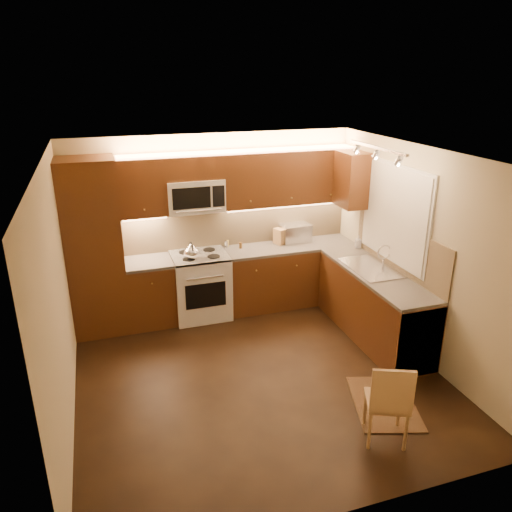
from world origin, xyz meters
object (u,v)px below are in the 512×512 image
object	(u,v)px
kettle	(191,251)
sink	(371,263)
knife_block	(279,236)
microwave	(195,195)
toaster_oven	(294,232)
soap_bottle	(358,241)
stove	(201,285)
dining_chair	(387,400)

from	to	relation	value
kettle	sink	bearing A→B (deg)	-30.18
knife_block	microwave	bearing A→B (deg)	157.27
toaster_oven	soap_bottle	xyz separation A→B (m)	(0.76, -0.55, -0.04)
stove	toaster_oven	xyz separation A→B (m)	(1.48, 0.19, 0.57)
microwave	soap_bottle	bearing A→B (deg)	-12.39
microwave	toaster_oven	xyz separation A→B (m)	(1.48, 0.06, -0.69)
microwave	kettle	bearing A→B (deg)	-116.12
kettle	dining_chair	bearing A→B (deg)	-71.81
toaster_oven	dining_chair	distance (m)	3.28
microwave	soap_bottle	size ratio (longest dim) A/B	4.28
kettle	soap_bottle	bearing A→B (deg)	-10.60
dining_chair	kettle	bearing A→B (deg)	135.91
stove	soap_bottle	distance (m)	2.33
kettle	dining_chair	distance (m)	3.20
stove	toaster_oven	world-z (taller)	toaster_oven
toaster_oven	knife_block	bearing A→B (deg)	-169.91
sink	toaster_oven	distance (m)	1.42
microwave	toaster_oven	bearing A→B (deg)	2.30
knife_block	toaster_oven	bearing A→B (deg)	-8.76
stove	dining_chair	size ratio (longest dim) A/B	1.07
knife_block	stove	bearing A→B (deg)	163.59
stove	soap_bottle	xyz separation A→B (m)	(2.24, -0.36, 0.53)
microwave	toaster_oven	world-z (taller)	microwave
stove	toaster_oven	bearing A→B (deg)	7.50
sink	dining_chair	world-z (taller)	sink
stove	dining_chair	distance (m)	3.21
soap_bottle	stove	bearing A→B (deg)	-169.17
toaster_oven	sink	bearing A→B (deg)	-72.11
stove	dining_chair	world-z (taller)	stove
stove	soap_bottle	size ratio (longest dim) A/B	5.18
microwave	toaster_oven	size ratio (longest dim) A/B	1.76
stove	knife_block	world-z (taller)	knife_block
stove	sink	xyz separation A→B (m)	(2.00, -1.12, 0.52)
toaster_oven	soap_bottle	world-z (taller)	toaster_oven
kettle	knife_block	xyz separation A→B (m)	(1.35, 0.26, -0.02)
knife_block	dining_chair	size ratio (longest dim) A/B	0.27
soap_bottle	kettle	bearing A→B (deg)	-165.63
soap_bottle	dining_chair	distance (m)	2.94
microwave	kettle	world-z (taller)	microwave
soap_bottle	microwave	bearing A→B (deg)	-172.50
kettle	knife_block	distance (m)	1.37
knife_block	soap_bottle	size ratio (longest dim) A/B	1.29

